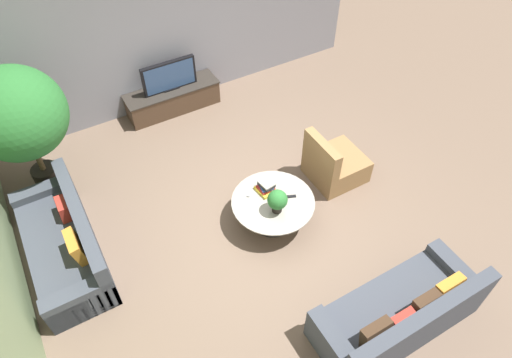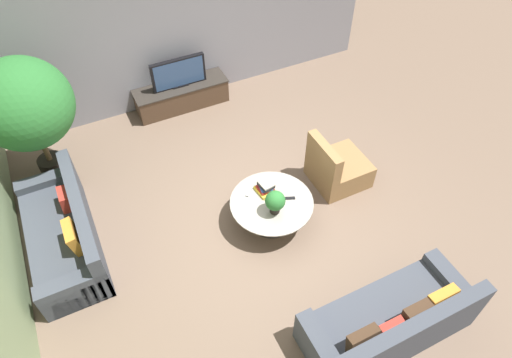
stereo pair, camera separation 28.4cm
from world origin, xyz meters
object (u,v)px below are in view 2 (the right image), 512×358
at_px(potted_palm_tall, 25,106).
at_px(potted_plant_tabletop, 275,201).
at_px(media_console, 182,95).
at_px(television, 179,73).
at_px(couch_by_wall, 65,234).
at_px(armchair_wicker, 337,168).
at_px(coffee_table, 272,207).
at_px(couch_near_entry, 390,323).

xyz_separation_m(potted_palm_tall, potted_plant_tabletop, (2.60, -2.44, -0.77)).
height_order(media_console, television, television).
height_order(media_console, couch_by_wall, couch_by_wall).
height_order(armchair_wicker, potted_palm_tall, potted_palm_tall).
xyz_separation_m(television, couch_by_wall, (-2.47, -2.27, -0.43)).
xyz_separation_m(armchair_wicker, potted_plant_tabletop, (-1.30, -0.43, 0.36)).
bearing_deg(potted_palm_tall, armchair_wicker, -27.33).
bearing_deg(television, couch_by_wall, -137.35).
distance_m(media_console, television, 0.48).
bearing_deg(coffee_table, television, 94.31).
height_order(television, potted_plant_tabletop, television).
height_order(coffee_table, potted_plant_tabletop, potted_plant_tabletop).
bearing_deg(couch_near_entry, coffee_table, -78.20).
distance_m(coffee_table, couch_by_wall, 2.82).
xyz_separation_m(coffee_table, armchair_wicker, (1.26, 0.26, -0.02)).
xyz_separation_m(television, armchair_wicker, (1.49, -2.83, -0.44)).
bearing_deg(television, media_console, 90.00).
relative_size(coffee_table, potted_palm_tall, 0.56).
distance_m(couch_by_wall, potted_plant_tabletop, 2.86).
relative_size(media_console, armchair_wicker, 1.96).
distance_m(media_console, couch_near_entry, 5.26).
relative_size(media_console, couch_by_wall, 0.82).
distance_m(television, armchair_wicker, 3.23).
relative_size(media_console, potted_plant_tabletop, 4.63).
bearing_deg(couch_by_wall, couch_near_entry, 46.90).
bearing_deg(television, couch_near_entry, -82.60).
bearing_deg(potted_plant_tabletop, media_console, 93.37).
relative_size(television, couch_near_entry, 0.48).
distance_m(television, couch_by_wall, 3.38).
bearing_deg(couch_near_entry, couch_by_wall, -43.10).
relative_size(coffee_table, couch_by_wall, 0.57).
height_order(coffee_table, armchair_wicker, armchair_wicker).
bearing_deg(potted_palm_tall, potted_plant_tabletop, -43.21).
height_order(media_console, potted_palm_tall, potted_palm_tall).
xyz_separation_m(media_console, coffee_table, (0.23, -3.09, 0.06)).
height_order(media_console, coffee_table, media_console).
distance_m(coffee_table, couch_near_entry, 2.17).
relative_size(media_console, couch_near_entry, 0.83).
bearing_deg(armchair_wicker, potted_palm_tall, 62.67).
bearing_deg(potted_palm_tall, television, 18.69).
bearing_deg(couch_by_wall, television, 132.65).
bearing_deg(potted_palm_tall, media_console, 18.73).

